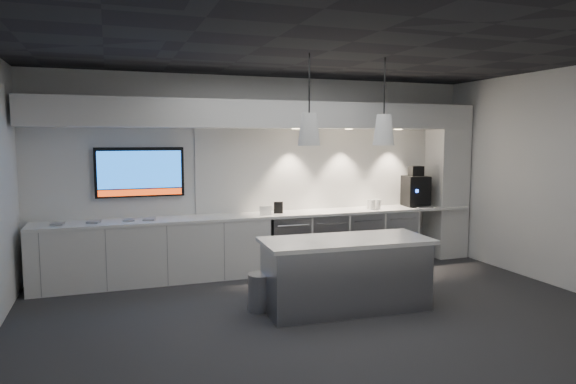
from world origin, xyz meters
name	(u,v)px	position (x,y,z in m)	size (l,w,h in m)	color
floor	(327,317)	(0.00, 0.00, 0.00)	(7.00, 7.00, 0.00)	#2E2E30
ceiling	(330,51)	(0.00, 0.00, 3.00)	(7.00, 7.00, 0.00)	black
wall_back	(265,173)	(0.00, 2.50, 1.50)	(7.00, 7.00, 0.00)	white
wall_front	(480,221)	(0.00, -2.50, 1.50)	(7.00, 7.00, 0.00)	white
wall_right	(567,179)	(3.50, 0.00, 1.50)	(7.00, 7.00, 0.00)	white
back_counter	(271,215)	(0.00, 2.17, 0.88)	(6.80, 0.65, 0.04)	white
left_base_cabinets	(154,252)	(-1.75, 2.17, 0.43)	(3.30, 0.63, 0.86)	white
fridge_unit_a	(286,243)	(0.25, 2.17, 0.42)	(0.60, 0.61, 0.85)	gray
fridge_unit_b	(324,240)	(0.88, 2.17, 0.42)	(0.60, 0.61, 0.85)	gray
fridge_unit_c	(359,238)	(1.51, 2.17, 0.42)	(0.60, 0.61, 0.85)	gray
fridge_unit_d	(393,235)	(2.14, 2.17, 0.42)	(0.60, 0.61, 0.85)	gray
backsplash	(335,169)	(1.20, 2.48, 1.55)	(4.60, 0.03, 1.30)	white
soffit	(270,115)	(0.00, 2.20, 2.40)	(6.90, 0.60, 0.40)	white
column	(447,182)	(3.20, 2.20, 1.30)	(0.55, 0.55, 2.60)	white
wall_tv	(140,172)	(-1.90, 2.45, 1.56)	(1.25, 0.07, 0.72)	black
island	(346,273)	(0.32, 0.20, 0.43)	(2.06, 0.96, 0.86)	gray
bin	(261,292)	(-0.65, 0.48, 0.22)	(0.31, 0.31, 0.44)	gray
coffee_machine	(416,190)	(2.58, 2.20, 1.18)	(0.44, 0.59, 0.68)	black
sign_black	(278,208)	(0.11, 2.15, 0.99)	(0.14, 0.02, 0.18)	black
sign_white	(265,211)	(-0.13, 2.05, 0.97)	(0.18, 0.02, 0.14)	white
cup_cluster	(374,204)	(1.72, 2.08, 0.98)	(0.19, 0.19, 0.16)	white
tray_a	(57,224)	(-3.00, 2.13, 0.91)	(0.16, 0.16, 0.03)	gray
tray_b	(94,222)	(-2.55, 2.13, 0.91)	(0.16, 0.16, 0.03)	gray
tray_c	(129,220)	(-2.09, 2.17, 0.91)	(0.16, 0.16, 0.03)	gray
tray_d	(149,219)	(-1.81, 2.13, 0.91)	(0.16, 0.16, 0.03)	gray
pendant_left	(309,129)	(-0.16, 0.20, 2.15)	(0.26, 0.26, 1.07)	white
pendant_right	(384,130)	(0.81, 0.20, 2.15)	(0.26, 0.26, 1.07)	white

